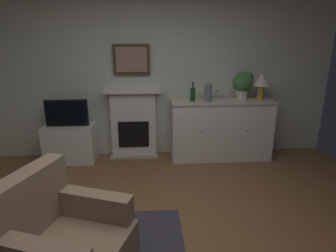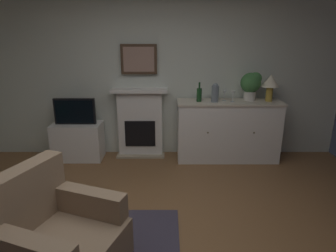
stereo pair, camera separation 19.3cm
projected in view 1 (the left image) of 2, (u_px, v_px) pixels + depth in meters
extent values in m
cube|color=silver|center=(153.00, 63.00, 4.44)|extent=(5.69, 0.06, 2.96)
cube|color=white|center=(134.00, 124.00, 4.58)|extent=(0.70, 0.18, 1.05)
cube|color=tan|center=(135.00, 156.00, 4.64)|extent=(0.77, 0.20, 0.03)
cube|color=black|center=(134.00, 134.00, 4.53)|extent=(0.48, 0.02, 0.42)
cube|color=white|center=(132.00, 91.00, 4.39)|extent=(0.87, 0.27, 0.05)
cube|color=#473323|center=(131.00, 59.00, 4.32)|extent=(0.55, 0.03, 0.45)
cube|color=#9E7A6B|center=(131.00, 60.00, 4.31)|extent=(0.47, 0.01, 0.37)
cube|color=white|center=(221.00, 130.00, 4.52)|extent=(1.55, 0.45, 0.91)
cube|color=beige|center=(222.00, 101.00, 4.38)|extent=(1.58, 0.48, 0.03)
sphere|color=brown|center=(202.00, 132.00, 4.25)|extent=(0.02, 0.02, 0.02)
sphere|color=brown|center=(247.00, 131.00, 4.30)|extent=(0.02, 0.02, 0.02)
cylinder|color=#B79338|center=(261.00, 93.00, 4.38)|extent=(0.10, 0.10, 0.22)
cone|color=#EFE5C6|center=(262.00, 80.00, 4.32)|extent=(0.26, 0.26, 0.18)
cylinder|color=#193F1E|center=(193.00, 95.00, 4.29)|extent=(0.08, 0.08, 0.20)
cylinder|color=#193F1E|center=(193.00, 85.00, 4.25)|extent=(0.03, 0.03, 0.09)
cylinder|color=silver|center=(217.00, 100.00, 4.40)|extent=(0.06, 0.06, 0.00)
cylinder|color=silver|center=(217.00, 97.00, 4.39)|extent=(0.01, 0.01, 0.09)
cone|color=silver|center=(217.00, 92.00, 4.36)|extent=(0.07, 0.07, 0.07)
cylinder|color=silver|center=(225.00, 101.00, 4.33)|extent=(0.06, 0.06, 0.00)
cylinder|color=silver|center=(226.00, 98.00, 4.31)|extent=(0.01, 0.01, 0.09)
cone|color=silver|center=(226.00, 93.00, 4.29)|extent=(0.07, 0.07, 0.07)
cylinder|color=slate|center=(208.00, 93.00, 4.28)|extent=(0.11, 0.11, 0.24)
sphere|color=slate|center=(209.00, 85.00, 4.24)|extent=(0.08, 0.08, 0.08)
cube|color=white|center=(70.00, 143.00, 4.43)|extent=(0.75, 0.42, 0.58)
cube|color=black|center=(67.00, 113.00, 4.26)|extent=(0.62, 0.06, 0.40)
cube|color=black|center=(66.00, 114.00, 4.23)|extent=(0.57, 0.01, 0.35)
cylinder|color=beige|center=(242.00, 95.00, 4.42)|extent=(0.18, 0.18, 0.14)
sphere|color=#3D753D|center=(243.00, 82.00, 4.36)|extent=(0.30, 0.30, 0.30)
sphere|color=#3D753D|center=(247.00, 78.00, 4.32)|extent=(0.18, 0.18, 0.18)
cube|color=#8C7259|center=(28.00, 204.00, 2.13)|extent=(0.41, 0.77, 0.50)
cube|color=#8C7259|center=(91.00, 204.00, 2.38)|extent=(0.72, 0.38, 0.22)
cylinder|color=#473323|center=(62.00, 244.00, 2.61)|extent=(0.05, 0.05, 0.10)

